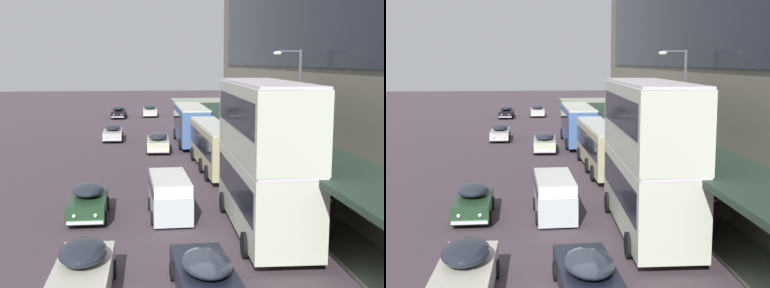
% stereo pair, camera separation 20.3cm
% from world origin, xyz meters
% --- Properties ---
extents(transit_bus_kerbside_front, '(2.71, 9.80, 3.41)m').
position_xyz_m(transit_bus_kerbside_front, '(3.72, 31.65, 1.95)').
color(transit_bus_kerbside_front, '#4064A1').
rests_on(transit_bus_kerbside_front, ground).
extents(transit_bus_kerbside_rear, '(3.03, 9.63, 6.49)m').
position_xyz_m(transit_bus_kerbside_rear, '(4.09, 6.63, 3.49)').
color(transit_bus_kerbside_rear, beige).
rests_on(transit_bus_kerbside_rear, ground).
extents(transit_bus_kerbside_far, '(2.91, 10.83, 3.12)m').
position_xyz_m(transit_bus_kerbside_far, '(4.30, 20.09, 1.79)').
color(transit_bus_kerbside_far, tan).
rests_on(transit_bus_kerbside_far, ground).
extents(sedan_oncoming_front, '(1.98, 4.46, 1.68)m').
position_xyz_m(sedan_oncoming_front, '(-3.03, 1.16, 0.82)').
color(sedan_oncoming_front, beige).
rests_on(sedan_oncoming_front, ground).
extents(sedan_lead_near, '(2.02, 4.80, 1.55)m').
position_xyz_m(sedan_lead_near, '(0.60, 28.10, 0.77)').
color(sedan_lead_near, beige).
rests_on(sedan_lead_near, ground).
extents(sedan_lead_mid, '(1.82, 4.28, 1.57)m').
position_xyz_m(sedan_lead_mid, '(-3.55, 9.78, 0.77)').
color(sedan_lead_mid, '#203E24').
rests_on(sedan_lead_mid, ground).
extents(sedan_far_back, '(1.98, 4.94, 1.57)m').
position_xyz_m(sedan_far_back, '(-3.26, 54.91, 0.77)').
color(sedan_far_back, black).
rests_on(sedan_far_back, ground).
extents(sedan_oncoming_rear, '(1.85, 4.70, 1.49)m').
position_xyz_m(sedan_oncoming_rear, '(-3.29, 34.85, 0.74)').
color(sedan_oncoming_rear, beige).
rests_on(sedan_oncoming_rear, ground).
extents(sedan_trailing_mid, '(2.02, 4.88, 1.56)m').
position_xyz_m(sedan_trailing_mid, '(0.83, 56.38, 0.77)').
color(sedan_trailing_mid, beige).
rests_on(sedan_trailing_mid, ground).
extents(sedan_second_mid, '(2.03, 4.77, 1.46)m').
position_xyz_m(sedan_second_mid, '(0.78, 0.54, 0.73)').
color(sedan_second_mid, black).
rests_on(sedan_second_mid, ground).
extents(vw_van, '(1.98, 4.58, 1.96)m').
position_xyz_m(vw_van, '(0.26, 9.55, 1.10)').
color(vw_van, silver).
rests_on(vw_van, ground).
extents(pedestrian_at_kerb, '(0.54, 0.42, 1.86)m').
position_xyz_m(pedestrian_at_kerb, '(6.41, 4.97, 1.18)').
color(pedestrian_at_kerb, '#371D23').
rests_on(pedestrian_at_kerb, sidewalk_kerb).
extents(street_lamp, '(1.50, 0.28, 7.75)m').
position_xyz_m(street_lamp, '(6.94, 11.49, 4.60)').
color(street_lamp, '#4C4C51').
rests_on(street_lamp, sidewalk_kerb).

